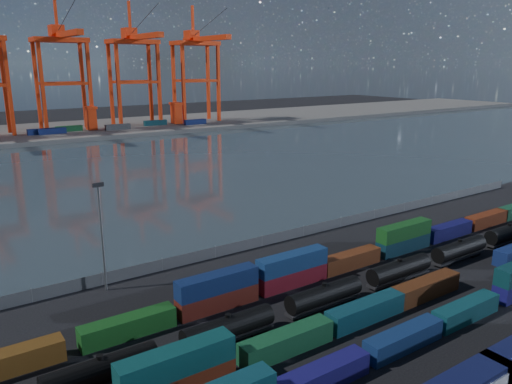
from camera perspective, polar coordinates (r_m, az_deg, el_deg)
ground at (r=74.26m, az=13.50°, el=-12.35°), size 700.00×700.00×0.00m
harbor_water at (r=160.26m, az=-15.32°, el=2.08°), size 700.00×700.00×0.00m
far_quay at (r=260.46m, az=-23.10°, el=6.27°), size 700.00×70.00×2.00m
container_row_south at (r=59.01m, az=11.86°, el=-17.64°), size 140.30×2.37×5.05m
container_row_mid at (r=64.54m, az=8.17°, el=-14.57°), size 129.62×2.53×5.39m
container_row_north at (r=80.57m, az=7.33°, el=-8.35°), size 128.38×2.45×5.22m
tanker_string at (r=70.95m, az=7.80°, el=-11.66°), size 136.44×2.67×3.82m
waterfront_fence at (r=93.12m, az=0.70°, el=-5.62°), size 160.12×0.12×2.20m
yard_light_mast at (r=76.23m, az=-17.23°, el=-4.32°), size 1.60×0.40×16.60m
gantry_cranes at (r=250.62m, az=-25.37°, el=14.40°), size 199.15×46.36×62.78m
quay_containers at (r=244.03m, az=-24.98°, el=6.15°), size 172.58×10.99×2.60m
straddle_carriers at (r=249.47m, az=-23.34°, el=7.52°), size 140.00×7.00×11.10m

